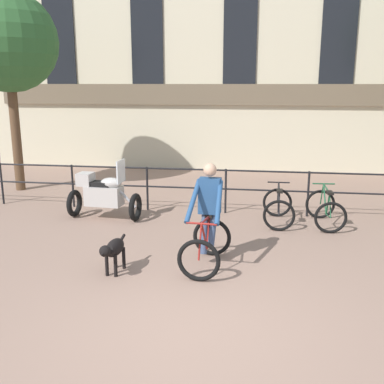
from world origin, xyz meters
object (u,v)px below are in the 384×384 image
(cyclist_with_bike, at_px, (208,221))
(parked_motorcycle, at_px, (103,194))
(parked_bicycle_near_lamp, at_px, (278,208))
(dog, at_px, (113,250))
(parked_bicycle_mid_left, at_px, (325,209))

(cyclist_with_bike, xyz_separation_m, parked_motorcycle, (-2.60, 2.29, -0.20))
(parked_bicycle_near_lamp, bearing_deg, cyclist_with_bike, 63.29)
(dog, xyz_separation_m, parked_bicycle_mid_left, (3.68, 3.07, -0.05))
(parked_bicycle_mid_left, bearing_deg, parked_bicycle_near_lamp, -4.03)
(parked_motorcycle, distance_m, parked_bicycle_mid_left, 4.86)
(dog, height_order, parked_bicycle_near_lamp, parked_bicycle_near_lamp)
(dog, bearing_deg, parked_motorcycle, 117.83)
(dog, distance_m, parked_bicycle_mid_left, 4.80)
(cyclist_with_bike, bearing_deg, dog, -152.76)
(parked_motorcycle, relative_size, parked_bicycle_mid_left, 1.42)
(dog, distance_m, parked_motorcycle, 3.11)
(cyclist_with_bike, height_order, dog, cyclist_with_bike)
(dog, height_order, parked_bicycle_mid_left, parked_bicycle_mid_left)
(parked_bicycle_mid_left, bearing_deg, dog, 35.84)
(parked_motorcycle, bearing_deg, dog, -153.08)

